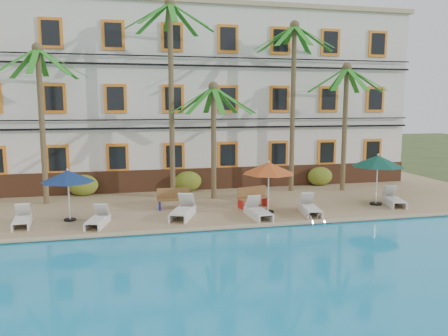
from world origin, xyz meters
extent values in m
plane|color=#384C23|center=(0.00, 0.00, 0.00)|extent=(100.00, 100.00, 0.00)
cube|color=tan|center=(0.00, 5.00, 0.12)|extent=(30.00, 12.00, 0.25)
cube|color=#1C98D2|center=(0.00, -7.00, 0.10)|extent=(26.00, 12.00, 0.20)
cube|color=tan|center=(0.00, -0.90, 0.28)|extent=(30.00, 0.35, 0.06)
cube|color=silver|center=(0.00, 10.00, 5.25)|extent=(25.00, 6.00, 10.00)
cube|color=brown|center=(0.00, 6.94, 0.85)|extent=(25.00, 0.12, 1.20)
cube|color=tan|center=(0.00, 10.00, 10.35)|extent=(25.40, 6.40, 0.25)
cube|color=orange|center=(-7.50, 6.95, 2.15)|extent=(1.15, 0.10, 1.50)
cube|color=black|center=(-7.50, 6.90, 2.15)|extent=(0.85, 0.04, 1.20)
cube|color=orange|center=(-4.50, 6.95, 2.15)|extent=(1.15, 0.10, 1.50)
cube|color=black|center=(-4.50, 6.90, 2.15)|extent=(0.85, 0.04, 1.20)
cube|color=orange|center=(-1.50, 6.95, 2.15)|extent=(1.15, 0.10, 1.50)
cube|color=black|center=(-1.50, 6.90, 2.15)|extent=(0.85, 0.04, 1.20)
cube|color=orange|center=(1.50, 6.95, 2.15)|extent=(1.15, 0.10, 1.50)
cube|color=black|center=(1.50, 6.90, 2.15)|extent=(0.85, 0.04, 1.20)
cube|color=orange|center=(4.50, 6.95, 2.15)|extent=(1.15, 0.10, 1.50)
cube|color=black|center=(4.50, 6.90, 2.15)|extent=(0.85, 0.04, 1.20)
cube|color=orange|center=(7.50, 6.95, 2.15)|extent=(1.15, 0.10, 1.50)
cube|color=black|center=(7.50, 6.90, 2.15)|extent=(0.85, 0.04, 1.20)
cube|color=orange|center=(10.50, 6.95, 2.15)|extent=(1.15, 0.10, 1.50)
cube|color=black|center=(10.50, 6.90, 2.15)|extent=(0.85, 0.04, 1.20)
cube|color=orange|center=(-7.50, 6.95, 5.25)|extent=(1.15, 0.10, 1.50)
cube|color=black|center=(-7.50, 6.90, 5.25)|extent=(0.85, 0.04, 1.20)
cube|color=orange|center=(-4.50, 6.95, 5.25)|extent=(1.15, 0.10, 1.50)
cube|color=black|center=(-4.50, 6.90, 5.25)|extent=(0.85, 0.04, 1.20)
cube|color=orange|center=(-1.50, 6.95, 5.25)|extent=(1.15, 0.10, 1.50)
cube|color=black|center=(-1.50, 6.90, 5.25)|extent=(0.85, 0.04, 1.20)
cube|color=orange|center=(1.50, 6.95, 5.25)|extent=(1.15, 0.10, 1.50)
cube|color=black|center=(1.50, 6.90, 5.25)|extent=(0.85, 0.04, 1.20)
cube|color=orange|center=(4.50, 6.95, 5.25)|extent=(1.15, 0.10, 1.50)
cube|color=black|center=(4.50, 6.90, 5.25)|extent=(0.85, 0.04, 1.20)
cube|color=orange|center=(7.50, 6.95, 5.25)|extent=(1.15, 0.10, 1.50)
cube|color=black|center=(7.50, 6.90, 5.25)|extent=(0.85, 0.04, 1.20)
cube|color=orange|center=(10.50, 6.95, 5.25)|extent=(1.15, 0.10, 1.50)
cube|color=black|center=(10.50, 6.90, 5.25)|extent=(0.85, 0.04, 1.20)
cube|color=orange|center=(-7.50, 6.95, 8.45)|extent=(1.15, 0.10, 1.50)
cube|color=black|center=(-7.50, 6.90, 8.45)|extent=(0.85, 0.04, 1.20)
cube|color=orange|center=(-4.50, 6.95, 8.45)|extent=(1.15, 0.10, 1.50)
cube|color=black|center=(-4.50, 6.90, 8.45)|extent=(0.85, 0.04, 1.20)
cube|color=orange|center=(-1.50, 6.95, 8.45)|extent=(1.15, 0.10, 1.50)
cube|color=black|center=(-1.50, 6.90, 8.45)|extent=(0.85, 0.04, 1.20)
cube|color=orange|center=(1.50, 6.95, 8.45)|extent=(1.15, 0.10, 1.50)
cube|color=black|center=(1.50, 6.90, 8.45)|extent=(0.85, 0.04, 1.20)
cube|color=orange|center=(4.50, 6.95, 8.45)|extent=(1.15, 0.10, 1.50)
cube|color=black|center=(4.50, 6.90, 8.45)|extent=(0.85, 0.04, 1.20)
cube|color=orange|center=(7.50, 6.95, 8.45)|extent=(1.15, 0.10, 1.50)
cube|color=black|center=(7.50, 6.90, 8.45)|extent=(0.85, 0.04, 1.20)
cube|color=orange|center=(10.50, 6.95, 8.45)|extent=(1.15, 0.10, 1.50)
cube|color=black|center=(10.50, 6.90, 8.45)|extent=(0.85, 0.04, 1.20)
cube|color=black|center=(0.00, 6.80, 3.70)|extent=(25.00, 0.08, 0.10)
cube|color=black|center=(0.00, 6.80, 4.15)|extent=(25.00, 0.08, 0.06)
cube|color=black|center=(0.00, 6.80, 7.00)|extent=(25.00, 0.08, 0.10)
cube|color=black|center=(0.00, 6.80, 7.45)|extent=(25.00, 0.08, 0.06)
cylinder|color=brown|center=(-7.83, 5.10, 3.87)|extent=(0.26, 0.26, 7.24)
sphere|color=brown|center=(-7.83, 5.10, 7.49)|extent=(0.50, 0.50, 0.50)
cube|color=#20771C|center=(-7.83, 6.17, 6.85)|extent=(0.28, 2.16, 1.31)
cube|color=#20771C|center=(-8.59, 5.86, 6.85)|extent=(1.72, 1.72, 1.31)
cube|color=#20771C|center=(-8.90, 5.10, 6.85)|extent=(2.16, 0.28, 1.31)
cube|color=#20771C|center=(-8.59, 4.34, 6.85)|extent=(1.72, 1.72, 1.31)
cube|color=#20771C|center=(-7.83, 4.03, 6.85)|extent=(0.28, 2.16, 1.31)
cube|color=#20771C|center=(-7.08, 4.34, 6.85)|extent=(1.72, 1.72, 1.31)
cube|color=#20771C|center=(-6.76, 5.10, 6.85)|extent=(2.16, 0.28, 1.31)
cube|color=#20771C|center=(-7.08, 5.86, 6.85)|extent=(1.72, 1.72, 1.31)
cylinder|color=brown|center=(-1.78, 5.12, 5.01)|extent=(0.26, 0.26, 9.52)
sphere|color=brown|center=(-1.78, 5.12, 9.77)|extent=(0.50, 0.50, 0.50)
cube|color=#20771C|center=(-1.78, 6.19, 9.13)|extent=(0.28, 2.16, 1.31)
cube|color=#20771C|center=(-2.54, 5.88, 9.13)|extent=(1.72, 1.72, 1.31)
cube|color=#20771C|center=(-2.85, 5.12, 9.13)|extent=(2.16, 0.28, 1.31)
cube|color=#20771C|center=(-2.54, 4.37, 9.13)|extent=(1.72, 1.72, 1.31)
cube|color=#20771C|center=(-1.78, 4.05, 9.13)|extent=(0.28, 2.16, 1.31)
cube|color=#20771C|center=(-1.02, 4.37, 9.13)|extent=(1.72, 1.72, 1.31)
cube|color=#20771C|center=(-0.71, 5.12, 9.13)|extent=(2.16, 0.28, 1.31)
cube|color=#20771C|center=(-1.02, 5.88, 9.13)|extent=(1.72, 1.72, 1.31)
cylinder|color=brown|center=(0.20, 4.46, 3.02)|extent=(0.26, 0.26, 5.55)
sphere|color=brown|center=(0.20, 4.46, 5.80)|extent=(0.50, 0.50, 0.50)
cube|color=#20771C|center=(0.20, 5.53, 5.15)|extent=(0.28, 2.16, 1.31)
cube|color=#20771C|center=(-0.55, 5.22, 5.15)|extent=(1.72, 1.72, 1.31)
cube|color=#20771C|center=(-0.87, 4.46, 5.15)|extent=(2.16, 0.28, 1.31)
cube|color=#20771C|center=(-0.55, 3.71, 5.15)|extent=(1.72, 1.72, 1.31)
cube|color=#20771C|center=(0.20, 3.39, 5.15)|extent=(0.28, 2.16, 1.31)
cube|color=#20771C|center=(0.96, 3.71, 5.15)|extent=(1.72, 1.72, 1.31)
cube|color=#20771C|center=(1.27, 4.46, 5.15)|extent=(2.16, 0.28, 1.31)
cube|color=#20771C|center=(0.96, 5.22, 5.15)|extent=(1.72, 1.72, 1.31)
cylinder|color=brown|center=(4.76, 5.56, 4.65)|extent=(0.26, 0.26, 8.81)
sphere|color=brown|center=(4.76, 5.56, 9.06)|extent=(0.50, 0.50, 0.50)
cube|color=#20771C|center=(4.76, 6.63, 8.41)|extent=(0.28, 2.16, 1.31)
cube|color=#20771C|center=(4.01, 6.31, 8.41)|extent=(1.72, 1.72, 1.31)
cube|color=#20771C|center=(3.69, 5.56, 8.41)|extent=(2.16, 0.28, 1.31)
cube|color=#20771C|center=(4.01, 4.80, 8.41)|extent=(1.72, 1.72, 1.31)
cube|color=#20771C|center=(4.76, 4.49, 8.41)|extent=(0.28, 2.16, 1.31)
cube|color=#20771C|center=(5.52, 4.80, 8.41)|extent=(1.72, 1.72, 1.31)
cube|color=#20771C|center=(5.84, 5.56, 8.41)|extent=(2.16, 0.28, 1.31)
cube|color=#20771C|center=(5.52, 6.31, 8.41)|extent=(1.72, 1.72, 1.31)
cylinder|color=brown|center=(7.57, 5.04, 3.58)|extent=(0.26, 0.26, 6.66)
sphere|color=brown|center=(7.57, 5.04, 6.91)|extent=(0.50, 0.50, 0.50)
cube|color=#20771C|center=(7.57, 6.11, 6.26)|extent=(0.28, 2.16, 1.31)
cube|color=#20771C|center=(6.82, 5.79, 6.26)|extent=(1.72, 1.72, 1.31)
cube|color=#20771C|center=(6.50, 5.04, 6.26)|extent=(2.16, 0.28, 1.31)
cube|color=#20771C|center=(6.82, 4.28, 6.26)|extent=(1.72, 1.72, 1.31)
cube|color=#20771C|center=(7.57, 3.97, 6.26)|extent=(0.28, 2.16, 1.31)
cube|color=#20771C|center=(8.33, 4.28, 6.26)|extent=(1.72, 1.72, 1.31)
cube|color=#20771C|center=(8.65, 5.04, 6.26)|extent=(2.16, 0.28, 1.31)
cube|color=#20771C|center=(8.33, 5.79, 6.26)|extent=(1.72, 1.72, 1.31)
ellipsoid|color=#1E621C|center=(-6.26, 6.60, 0.80)|extent=(1.50, 0.90, 1.10)
ellipsoid|color=#1E621C|center=(-0.81, 6.60, 0.80)|extent=(1.50, 0.90, 1.10)
ellipsoid|color=#1E621C|center=(6.95, 6.60, 0.80)|extent=(1.50, 0.90, 1.10)
cylinder|color=black|center=(-6.36, 1.58, 0.28)|extent=(0.48, 0.48, 0.07)
cylinder|color=silver|center=(-6.36, 1.58, 1.28)|extent=(0.06, 0.06, 2.05)
cone|color=navy|center=(-6.36, 1.58, 2.09)|extent=(2.14, 2.14, 0.47)
sphere|color=silver|center=(-6.36, 1.58, 2.35)|extent=(0.10, 0.10, 0.10)
cylinder|color=black|center=(1.96, 1.11, 0.29)|extent=(0.51, 0.51, 0.07)
cylinder|color=silver|center=(1.96, 1.11, 1.35)|extent=(0.06, 0.06, 2.20)
cone|color=#B14A1D|center=(1.96, 1.11, 2.22)|extent=(2.29, 2.29, 0.50)
sphere|color=silver|center=(1.96, 1.11, 2.49)|extent=(0.10, 0.10, 0.10)
cylinder|color=black|center=(7.42, 1.44, 0.29)|extent=(0.54, 0.54, 0.08)
cylinder|color=silver|center=(7.42, 1.44, 1.41)|extent=(0.06, 0.06, 2.32)
cone|color=#0D4236|center=(7.42, 1.44, 2.33)|extent=(2.42, 2.42, 0.53)
sphere|color=silver|center=(7.42, 1.44, 2.62)|extent=(0.10, 0.10, 0.10)
cube|color=silver|center=(-8.06, 0.92, 0.54)|extent=(0.69, 1.25, 0.06)
cube|color=silver|center=(-8.15, 1.74, 0.76)|extent=(0.60, 0.50, 0.60)
cube|color=silver|center=(-8.36, 1.12, 0.39)|extent=(0.26, 1.70, 0.28)
cube|color=silver|center=(-7.81, 1.18, 0.39)|extent=(0.26, 1.70, 0.28)
cube|color=silver|center=(-5.26, 0.29, 0.54)|extent=(0.80, 1.27, 0.05)
cube|color=silver|center=(-5.07, 1.08, 0.75)|extent=(0.63, 0.55, 0.59)
cube|color=silver|center=(-5.47, 0.57, 0.39)|extent=(0.43, 1.64, 0.27)
cube|color=silver|center=(-4.94, 0.45, 0.39)|extent=(0.43, 1.64, 0.27)
cube|color=silver|center=(-1.91, 0.77, 0.60)|extent=(1.12, 1.55, 0.07)
cube|color=silver|center=(-1.55, 1.68, 0.85)|extent=(0.80, 0.72, 0.70)
cube|color=silver|center=(-2.11, 1.14, 0.41)|extent=(0.79, 1.89, 0.33)
cube|color=silver|center=(-1.51, 0.91, 0.41)|extent=(0.79, 1.89, 0.33)
cube|color=silver|center=(1.29, 0.10, 0.57)|extent=(0.69, 1.33, 0.06)
cube|color=silver|center=(1.22, 0.99, 0.79)|extent=(0.63, 0.52, 0.64)
cube|color=silver|center=(0.98, 0.33, 0.40)|extent=(0.20, 1.83, 0.30)
cube|color=silver|center=(1.57, 0.37, 0.40)|extent=(0.20, 1.83, 0.30)
cube|color=silver|center=(3.58, 0.18, 0.56)|extent=(0.78, 1.35, 0.06)
cube|color=silver|center=(3.72, 1.05, 0.79)|extent=(0.66, 0.56, 0.64)
cube|color=silver|center=(3.33, 0.46, 0.40)|extent=(0.34, 1.81, 0.29)
cube|color=silver|center=(3.91, 0.37, 0.40)|extent=(0.34, 1.81, 0.29)
cube|color=silver|center=(8.09, 0.90, 0.57)|extent=(0.90, 1.39, 0.06)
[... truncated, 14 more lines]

